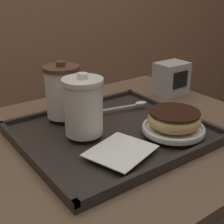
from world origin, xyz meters
name	(u,v)px	position (x,y,z in m)	size (l,w,h in m)	color
cafe_table	(111,188)	(0.00, 0.00, 0.54)	(0.84, 0.67, 0.70)	brown
serving_tray	(112,133)	(-0.01, -0.01, 0.71)	(0.44, 0.39, 0.02)	#282321
napkin_paper	(121,151)	(-0.06, -0.12, 0.73)	(0.16, 0.15, 0.00)	white
coffee_cup_front	(84,106)	(-0.08, 0.00, 0.80)	(0.09, 0.09, 0.14)	white
coffee_cup_rear	(63,91)	(-0.07, 0.12, 0.80)	(0.09, 0.09, 0.15)	white
plate_with_chocolate_donut	(173,128)	(0.10, -0.12, 0.74)	(0.15, 0.15, 0.01)	white
donut_chocolate_glazed	(174,118)	(0.10, -0.12, 0.76)	(0.13, 0.13, 0.04)	#DBB270
spoon	(134,105)	(0.13, 0.06, 0.73)	(0.15, 0.05, 0.01)	silver
napkin_dispenser	(171,78)	(0.34, 0.12, 0.76)	(0.10, 0.08, 0.11)	#B7B7BC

